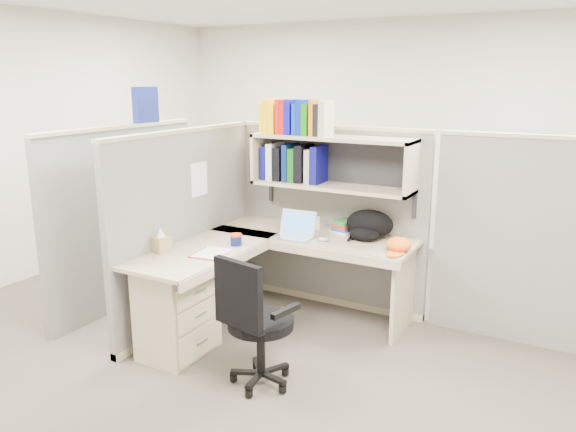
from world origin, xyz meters
The scene contains 14 objects.
ground centered at (0.00, 0.00, 0.00)m, with size 6.00×6.00×0.00m, color #363029.
room_shell centered at (0.00, 0.00, 1.62)m, with size 6.00×6.00×6.00m.
cubicle centered at (-0.37, 0.45, 0.91)m, with size 3.79×1.84×1.95m.
desk centered at (-0.41, -0.29, 0.44)m, with size 1.74×1.75×0.73m.
laptop centered at (-0.10, 0.38, 0.84)m, with size 0.31×0.31×0.23m, color silver, non-canonical shape.
backpack centered at (0.45, 0.67, 0.85)m, with size 0.40×0.31×0.24m, color black, non-canonical shape.
orange_cap centered at (0.78, 0.47, 0.78)m, with size 0.19×0.23×0.11m, color orange, non-canonical shape.
snack_canister centered at (-0.40, 0.00, 0.78)m, with size 0.09×0.09×0.09m.
tissue_box centered at (-0.80, -0.43, 0.83)m, with size 0.12×0.12×0.19m, color #9E8759, non-canonical shape.
mouse centered at (0.16, 0.44, 0.75)m, with size 0.08×0.06×0.03m, color #8CAFC7.
paper_cup centered at (-0.07, 0.75, 0.78)m, with size 0.07×0.07×0.11m, color white.
book_stack centered at (0.20, 0.78, 0.78)m, with size 0.16×0.22×0.10m, color gray, non-canonical shape.
loose_paper centered at (-0.45, -0.26, 0.73)m, with size 0.22×0.29×0.00m, color white, non-canonical shape.
task_chair centered at (0.20, -0.67, 0.33)m, with size 0.52×0.48×0.93m.
Camera 1 is at (2.03, -3.55, 2.03)m, focal length 35.00 mm.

